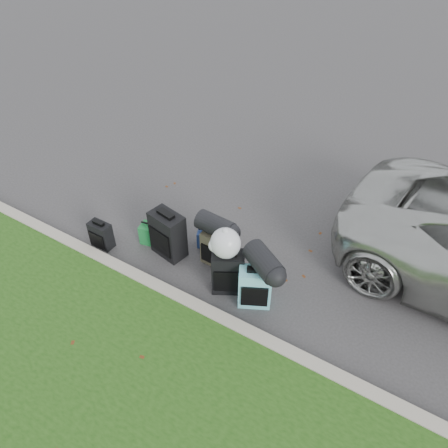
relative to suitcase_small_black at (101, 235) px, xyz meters
The scene contains 12 objects.
ground 1.93m from the suitcase_small_black, 21.05° to the left, with size 120.00×120.00×0.00m, color #383535.
curb 1.82m from the suitcase_small_black, ahead, with size 120.00×0.18×0.15m, color #9E937F.
suitcase_small_black is the anchor object (origin of this frame).
suitcase_large_black_left 1.09m from the suitcase_small_black, 22.89° to the left, with size 0.52×0.31×0.75m, color black.
suitcase_olive 1.83m from the suitcase_small_black, 20.05° to the left, with size 0.40×0.25×0.56m, color #3C3828.
suitcase_teal 2.59m from the suitcase_small_black, ahead, with size 0.43×0.26×0.62m, color #56A7B5.
suitcase_large_black_right 2.16m from the suitcase_small_black, ahead, with size 0.44×0.27×0.67m, color black.
tote_green 0.75m from the suitcase_small_black, 38.43° to the left, with size 0.29×0.23×0.33m, color #197331.
tote_navy 1.63m from the suitcase_small_black, 31.92° to the left, with size 0.26×0.20×0.28m, color navy.
duffel_left 1.88m from the suitcase_small_black, 20.72° to the left, with size 0.30×0.30×0.55m, color black.
duffel_right 2.72m from the suitcase_small_black, ahead, with size 0.31×0.31×0.55m, color black.
trash_bag 2.22m from the suitcase_small_black, ahead, with size 0.41×0.41×0.41m, color silver.
Camera 1 is at (2.48, -3.99, 4.73)m, focal length 35.00 mm.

